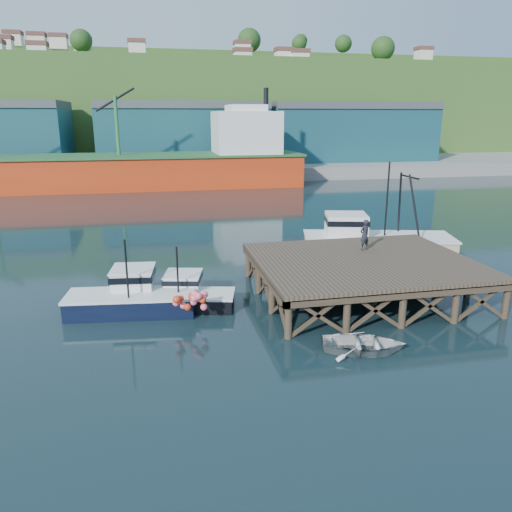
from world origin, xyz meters
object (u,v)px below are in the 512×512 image
object	(u,v)px
boat_navy	(132,296)
boat_black	(181,295)
dinghy	(363,344)
trawler	(375,241)
dockworker	(365,235)

from	to	relation	value
boat_navy	boat_black	distance (m)	2.59
boat_black	dinghy	xyz separation A→B (m)	(7.36, -7.12, -0.27)
trawler	dinghy	xyz separation A→B (m)	(-6.63, -13.22, -1.05)
dockworker	boat_navy	bearing A→B (deg)	-14.06
boat_black	trawler	size ratio (longest dim) A/B	0.55
boat_black	boat_navy	bearing A→B (deg)	-163.47
boat_navy	trawler	xyz separation A→B (m)	(16.58, 6.24, 0.60)
trawler	boat_navy	bearing A→B (deg)	-145.10
dinghy	boat_navy	bearing A→B (deg)	72.58
trawler	dinghy	distance (m)	14.82
dinghy	boat_black	bearing A→B (deg)	63.57
dinghy	dockworker	world-z (taller)	dockworker
boat_navy	boat_black	bearing A→B (deg)	9.99
boat_black	dockworker	xyz separation A→B (m)	(11.07, 1.53, 2.41)
dinghy	dockworker	bearing A→B (deg)	-5.62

